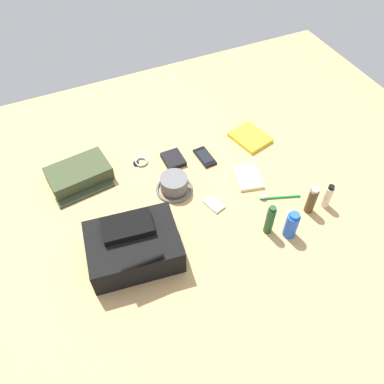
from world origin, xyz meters
TOP-DOWN VIEW (x-y plane):
  - ground_plane at (0.00, 0.00)m, footprint 2.64×2.02m
  - backpack at (0.32, 0.17)m, footprint 0.37×0.29m
  - toiletry_pouch at (0.41, -0.30)m, footprint 0.29×0.23m
  - bucket_hat at (0.05, -0.08)m, footprint 0.16×0.16m
  - lotion_bottle at (-0.50, 0.27)m, footprint 0.03×0.03m
  - cologne_bottle at (-0.42, 0.26)m, footprint 0.04×0.04m
  - deodorant_spray at (-0.28, 0.33)m, footprint 0.05×0.05m
  - shampoo_bottle at (-0.21, 0.28)m, footprint 0.03×0.03m
  - paperback_novel at (-0.42, -0.22)m, footprint 0.19×0.21m
  - cell_phone at (-0.16, -0.20)m, footprint 0.07×0.13m
  - media_player at (-0.07, 0.08)m, footprint 0.07×0.10m
  - wristwatch at (0.13, -0.29)m, footprint 0.07×0.06m
  - toothbrush at (-0.34, 0.16)m, footprint 0.17×0.07m
  - wallet at (-0.01, -0.24)m, footprint 0.09×0.11m
  - notepad at (-0.28, -0.00)m, footprint 0.14×0.17m

SIDE VIEW (x-z plane):
  - ground_plane at x=0.00m, z-range -0.02..0.00m
  - media_player at x=-0.07m, z-range 0.00..0.01m
  - wristwatch at x=0.13m, z-range 0.00..0.01m
  - cell_phone at x=-0.16m, z-range 0.00..0.01m
  - toothbrush at x=-0.34m, z-range 0.00..0.02m
  - notepad at x=-0.28m, z-range 0.00..0.02m
  - paperback_novel at x=-0.42m, z-range 0.00..0.02m
  - wallet at x=-0.01m, z-range 0.00..0.02m
  - bucket_hat at x=0.05m, z-range 0.00..0.07m
  - toiletry_pouch at x=0.41m, z-range 0.00..0.07m
  - lotion_bottle at x=-0.50m, z-range 0.00..0.12m
  - deodorant_spray at x=-0.28m, z-range 0.00..0.13m
  - cologne_bottle at x=-0.42m, z-range 0.00..0.13m
  - backpack at x=0.32m, z-range -0.01..0.14m
  - shampoo_bottle at x=-0.21m, z-range 0.00..0.15m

